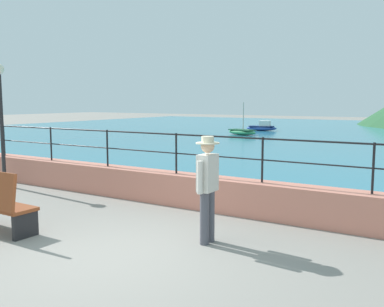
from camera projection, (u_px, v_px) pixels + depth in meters
ground_plane at (115, 256)px, 6.45m from camera, size 120.00×120.00×0.00m
promenade_wall at (216, 194)px, 9.11m from camera, size 20.00×0.56×0.70m
railing at (217, 148)px, 8.99m from camera, size 18.44×0.04×0.90m
lake_water at (380, 136)px, 28.28m from camera, size 64.00×44.32×0.06m
person_walking at (207, 184)px, 6.92m from camera, size 0.38×0.57×1.75m
lamp_post at (1, 105)px, 11.46m from camera, size 0.28×0.28×3.28m
boat_0 at (242, 132)px, 28.60m from camera, size 2.47×1.57×2.15m
boat_3 at (262, 127)px, 32.60m from camera, size 2.44×1.35×0.76m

